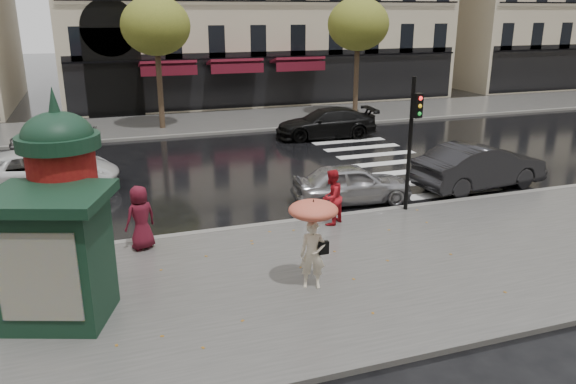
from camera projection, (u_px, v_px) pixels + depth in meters
name	position (u px, v px, depth m)	size (l,w,h in m)	color
ground	(341.00, 266.00, 13.59)	(160.00, 160.00, 0.00)	black
near_sidewalk	(350.00, 272.00, 13.12)	(90.00, 7.00, 0.12)	#474744
far_sidewalk	(198.00, 123.00, 30.65)	(90.00, 6.00, 0.12)	#474744
near_kerb	(299.00, 221.00, 16.26)	(90.00, 0.25, 0.14)	slate
far_kerb	(209.00, 134.00, 27.95)	(90.00, 0.25, 0.14)	slate
zebra_crossing	(376.00, 155.00, 24.09)	(3.60, 11.75, 0.01)	silver
tree_far_left	(156.00, 26.00, 27.55)	(3.40, 3.40, 6.64)	#38281C
tree_far_right	(358.00, 25.00, 30.99)	(3.40, 3.40, 6.64)	#38281C
woman_umbrella	(313.00, 230.00, 11.90)	(1.06, 1.06, 2.03)	beige
woman_red	(331.00, 197.00, 15.70)	(0.77, 0.60, 1.59)	#B4161F
man_burgundy	(141.00, 218.00, 14.06)	(0.81, 0.52, 1.65)	#55111F
morris_column	(66.00, 198.00, 11.56)	(1.63, 1.63, 4.38)	black
traffic_light	(412.00, 131.00, 16.32)	(0.28, 0.39, 4.00)	black
newsstand	(54.00, 256.00, 10.63)	(2.65, 2.44, 2.61)	black
car_silver	(352.00, 183.00, 17.87)	(1.53, 3.80, 1.29)	#A5A5AA
car_darkgrey	(480.00, 166.00, 19.34)	(1.67, 4.78, 1.57)	black
car_white	(39.00, 172.00, 18.94)	(2.39, 5.18, 1.44)	silver
car_black	(326.00, 123.00, 27.17)	(1.99, 4.89, 1.42)	black
car_far_silver	(54.00, 136.00, 24.67)	(1.49, 3.71, 1.26)	#9E9EA2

